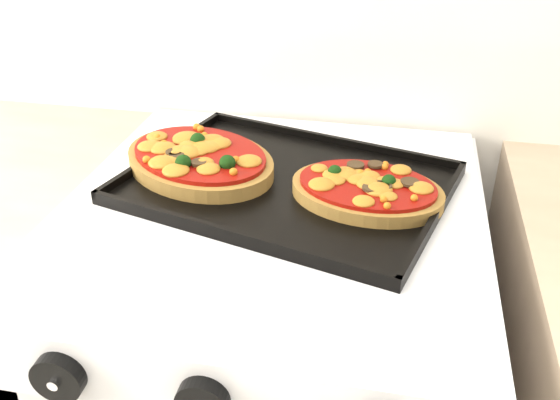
% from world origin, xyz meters
% --- Properties ---
extents(control_panel, '(0.60, 0.02, 0.09)m').
position_xyz_m(control_panel, '(-0.05, 1.39, 0.85)').
color(control_panel, silver).
rests_on(control_panel, stove).
extents(knob_left, '(0.06, 0.02, 0.06)m').
position_xyz_m(knob_left, '(-0.21, 1.37, 0.85)').
color(knob_left, black).
rests_on(knob_left, control_panel).
extents(baking_tray, '(0.52, 0.44, 0.02)m').
position_xyz_m(baking_tray, '(-0.03, 1.73, 0.92)').
color(baking_tray, black).
rests_on(baking_tray, stove).
extents(pizza_left, '(0.31, 0.29, 0.04)m').
position_xyz_m(pizza_left, '(-0.17, 1.75, 0.94)').
color(pizza_left, olive).
rests_on(pizza_left, baking_tray).
extents(pizza_right, '(0.24, 0.19, 0.03)m').
position_xyz_m(pizza_right, '(0.08, 1.71, 0.94)').
color(pizza_right, olive).
rests_on(pizza_right, baking_tray).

